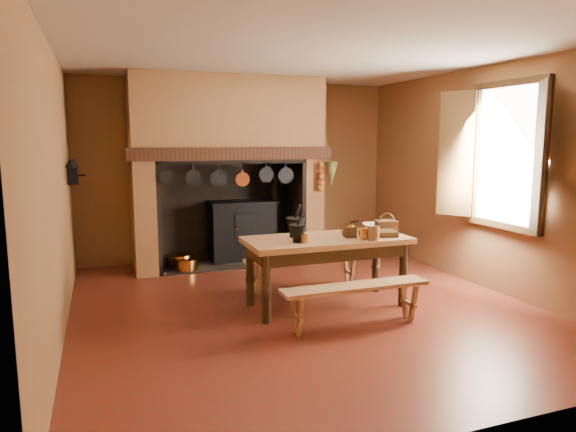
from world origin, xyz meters
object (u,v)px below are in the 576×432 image
Objects in this scene: iron_range at (242,230)px; mixing_bowl at (376,227)px; bench_front at (355,295)px; work_table at (327,248)px; coffee_grinder at (350,231)px; wicker_basket at (386,225)px.

mixing_bowl is (1.06, -2.31, 0.35)m from iron_range.
iron_range is at bearing 114.70° from mixing_bowl.
bench_front is at bearing -129.23° from mixing_bowl.
work_table is at bearing 90.00° from bench_front.
iron_range reaches higher than bench_front.
work_table is 0.79m from bench_front.
work_table is 0.33m from coffee_grinder.
wicker_basket reaches higher than bench_front.
iron_range is 8.30× the size of coffee_grinder.
mixing_bowl is (0.51, 0.30, -0.03)m from coffee_grinder.
mixing_bowl is 1.19× the size of wicker_basket.
iron_range reaches higher than mixing_bowl.
iron_range reaches higher than wicker_basket.
coffee_grinder is (0.25, 0.63, 0.54)m from bench_front.
iron_range is 3.26m from bench_front.
mixing_bowl reaches higher than bench_front.
iron_range is at bearing 129.40° from wicker_basket.
mixing_bowl is (0.76, 0.93, 0.51)m from bench_front.
bench_front is at bearing -121.05° from wicker_basket.
iron_range is 1.03× the size of bench_front.
wicker_basket is at bearing -64.52° from mixing_bowl.
work_table is 6.61× the size of wicker_basket.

